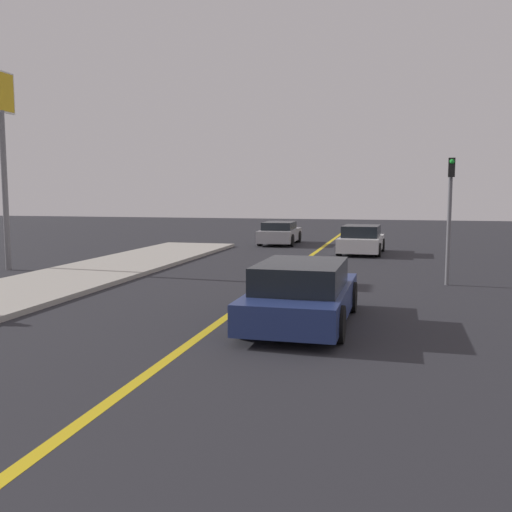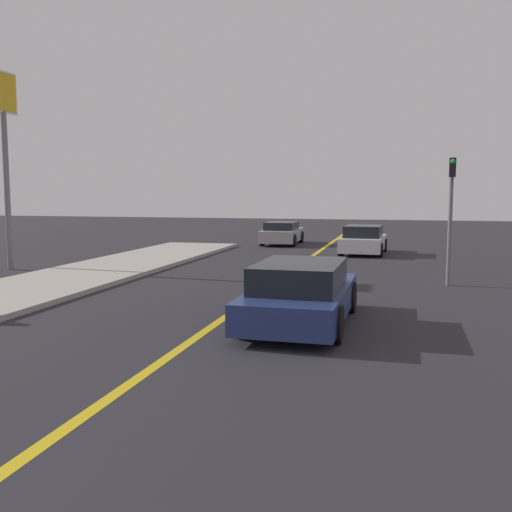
{
  "view_description": "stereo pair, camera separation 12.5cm",
  "coord_description": "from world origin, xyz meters",
  "px_view_note": "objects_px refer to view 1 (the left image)",
  "views": [
    {
      "loc": [
        3.6,
        0.01,
        2.73
      ],
      "look_at": [
        -0.03,
        14.71,
        1.05
      ],
      "focal_mm": 40.0,
      "sensor_mm": 36.0,
      "label": 1
    },
    {
      "loc": [
        3.72,
        0.04,
        2.73
      ],
      "look_at": [
        -0.03,
        14.71,
        1.05
      ],
      "focal_mm": 40.0,
      "sensor_mm": 36.0,
      "label": 2
    }
  ],
  "objects_px": {
    "car_far_distant": "(280,233)",
    "roadside_sign": "(2,129)",
    "car_ahead_center": "(361,240)",
    "traffic_light": "(450,207)",
    "car_near_right_lane": "(302,294)"
  },
  "relations": [
    {
      "from": "car_near_right_lane",
      "to": "traffic_light",
      "type": "relative_size",
      "value": 1.22
    },
    {
      "from": "car_near_right_lane",
      "to": "car_far_distant",
      "type": "bearing_deg",
      "value": 103.28
    },
    {
      "from": "car_near_right_lane",
      "to": "car_ahead_center",
      "type": "distance_m",
      "value": 14.45
    },
    {
      "from": "roadside_sign",
      "to": "car_near_right_lane",
      "type": "bearing_deg",
      "value": -26.97
    },
    {
      "from": "car_near_right_lane",
      "to": "traffic_light",
      "type": "height_order",
      "value": "traffic_light"
    },
    {
      "from": "car_near_right_lane",
      "to": "car_ahead_center",
      "type": "height_order",
      "value": "car_near_right_lane"
    },
    {
      "from": "car_ahead_center",
      "to": "traffic_light",
      "type": "xyz_separation_m",
      "value": [
        3.02,
        -8.43,
        1.7
      ]
    },
    {
      "from": "traffic_light",
      "to": "roadside_sign",
      "type": "distance_m",
      "value": 15.15
    },
    {
      "from": "traffic_light",
      "to": "roadside_sign",
      "type": "xyz_separation_m",
      "value": [
        -14.92,
        -0.14,
        2.62
      ]
    },
    {
      "from": "car_near_right_lane",
      "to": "car_ahead_center",
      "type": "bearing_deg",
      "value": 88.99
    },
    {
      "from": "car_far_distant",
      "to": "roadside_sign",
      "type": "xyz_separation_m",
      "value": [
        -7.36,
        -12.42,
        4.35
      ]
    },
    {
      "from": "car_ahead_center",
      "to": "roadside_sign",
      "type": "xyz_separation_m",
      "value": [
        -11.9,
        -8.57,
        4.32
      ]
    },
    {
      "from": "traffic_light",
      "to": "roadside_sign",
      "type": "relative_size",
      "value": 0.54
    },
    {
      "from": "car_ahead_center",
      "to": "car_far_distant",
      "type": "distance_m",
      "value": 5.96
    },
    {
      "from": "car_near_right_lane",
      "to": "roadside_sign",
      "type": "bearing_deg",
      "value": 153.41
    }
  ]
}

